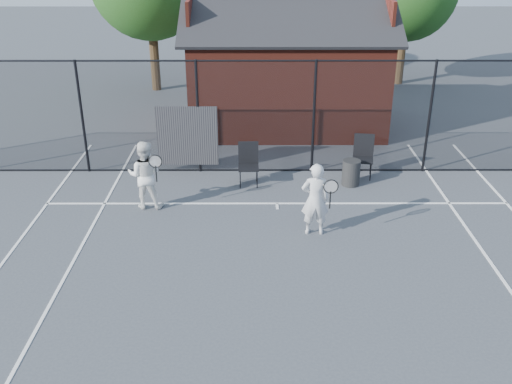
{
  "coord_description": "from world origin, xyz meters",
  "views": [
    {
      "loc": [
        -0.52,
        -9.18,
        5.99
      ],
      "look_at": [
        -0.5,
        1.3,
        1.1
      ],
      "focal_mm": 40.0,
      "sensor_mm": 36.0,
      "label": 1
    }
  ],
  "objects_px": {
    "player_front": "(315,199)",
    "waste_bin": "(351,173)",
    "clubhouse": "(287,77)",
    "chair_left": "(248,165)",
    "chair_right": "(363,158)",
    "player_back": "(145,175)"
  },
  "relations": [
    {
      "from": "player_front",
      "to": "player_back",
      "type": "relative_size",
      "value": 0.99
    },
    {
      "from": "clubhouse",
      "to": "waste_bin",
      "type": "relative_size",
      "value": 9.83
    },
    {
      "from": "player_front",
      "to": "chair_right",
      "type": "distance_m",
      "value": 3.41
    },
    {
      "from": "chair_left",
      "to": "chair_right",
      "type": "height_order",
      "value": "chair_right"
    },
    {
      "from": "chair_right",
      "to": "waste_bin",
      "type": "relative_size",
      "value": 1.65
    },
    {
      "from": "clubhouse",
      "to": "player_back",
      "type": "relative_size",
      "value": 4.01
    },
    {
      "from": "chair_right",
      "to": "player_back",
      "type": "bearing_deg",
      "value": -151.94
    },
    {
      "from": "chair_left",
      "to": "player_back",
      "type": "bearing_deg",
      "value": -153.76
    },
    {
      "from": "chair_right",
      "to": "waste_bin",
      "type": "bearing_deg",
      "value": -116.61
    },
    {
      "from": "player_front",
      "to": "waste_bin",
      "type": "bearing_deg",
      "value": 65.13
    },
    {
      "from": "player_back",
      "to": "clubhouse",
      "type": "bearing_deg",
      "value": 59.91
    },
    {
      "from": "clubhouse",
      "to": "chair_left",
      "type": "height_order",
      "value": "clubhouse"
    },
    {
      "from": "clubhouse",
      "to": "player_front",
      "type": "bearing_deg",
      "value": -88.16
    },
    {
      "from": "clubhouse",
      "to": "player_back",
      "type": "bearing_deg",
      "value": -120.09
    },
    {
      "from": "clubhouse",
      "to": "waste_bin",
      "type": "distance_m",
      "value": 5.26
    },
    {
      "from": "chair_left",
      "to": "waste_bin",
      "type": "xyz_separation_m",
      "value": [
        2.6,
        0.0,
        -0.2
      ]
    },
    {
      "from": "clubhouse",
      "to": "player_front",
      "type": "relative_size",
      "value": 4.04
    },
    {
      "from": "player_front",
      "to": "chair_left",
      "type": "height_order",
      "value": "player_front"
    },
    {
      "from": "player_front",
      "to": "waste_bin",
      "type": "height_order",
      "value": "player_front"
    },
    {
      "from": "chair_right",
      "to": "chair_left",
      "type": "bearing_deg",
      "value": -160.46
    },
    {
      "from": "clubhouse",
      "to": "chair_left",
      "type": "xyz_separation_m",
      "value": [
        -1.19,
        -4.9,
        -1.08
      ]
    },
    {
      "from": "clubhouse",
      "to": "player_back",
      "type": "distance_m",
      "value": 7.14
    }
  ]
}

